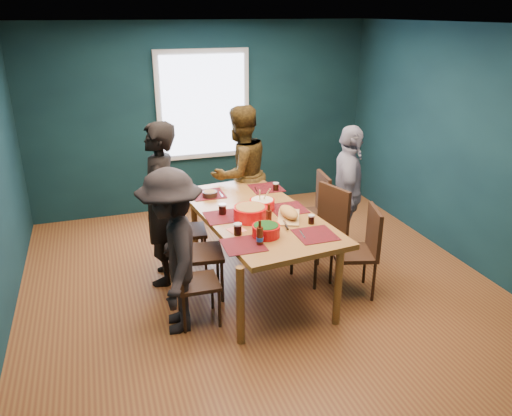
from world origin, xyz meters
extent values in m
cube|color=#925B2A|center=(0.00, 0.00, -0.01)|extent=(5.00, 5.00, 0.01)
cube|color=white|center=(0.00, 0.00, 2.70)|extent=(5.00, 5.00, 0.01)
cube|color=#103137|center=(2.50, 0.00, 1.35)|extent=(0.01, 5.00, 2.70)
cube|color=#103137|center=(0.00, 2.50, 1.35)|extent=(5.00, 0.01, 2.70)
cube|color=#103137|center=(0.00, -2.50, 1.35)|extent=(5.00, 0.01, 2.70)
cube|color=silver|center=(0.00, 2.47, 1.55)|extent=(1.35, 0.06, 1.55)
cube|color=olive|center=(0.00, 0.03, 0.80)|extent=(1.32, 2.28, 0.05)
cylinder|color=olive|center=(-0.48, -0.97, 0.39)|extent=(0.08, 0.08, 0.77)
cylinder|color=olive|center=(0.48, -0.97, 0.39)|extent=(0.08, 0.08, 0.77)
cylinder|color=olive|center=(-0.48, 1.03, 0.39)|extent=(0.08, 0.08, 0.77)
cylinder|color=olive|center=(0.48, 1.03, 0.39)|extent=(0.08, 0.08, 0.77)
cube|color=#331C11|center=(-0.64, 0.63, 0.44)|extent=(0.46, 0.46, 0.04)
cube|color=#331C11|center=(-0.83, 0.65, 0.69)|extent=(0.08, 0.42, 0.45)
cylinder|color=#331C11|center=(-0.84, 0.47, 0.21)|extent=(0.03, 0.03, 0.42)
cylinder|color=#331C11|center=(-0.48, 0.43, 0.21)|extent=(0.03, 0.03, 0.42)
cylinder|color=#331C11|center=(-0.80, 0.82, 0.21)|extent=(0.03, 0.03, 0.42)
cylinder|color=#331C11|center=(-0.44, 0.79, 0.21)|extent=(0.03, 0.03, 0.42)
cube|color=#331C11|center=(-0.63, -0.05, 0.48)|extent=(0.50, 0.50, 0.04)
cube|color=#331C11|center=(-0.83, -0.02, 0.75)|extent=(0.10, 0.45, 0.49)
cylinder|color=#331C11|center=(-0.85, -0.21, 0.23)|extent=(0.03, 0.03, 0.46)
cylinder|color=#331C11|center=(-0.47, -0.26, 0.23)|extent=(0.03, 0.03, 0.46)
cylinder|color=#331C11|center=(-0.80, 0.17, 0.23)|extent=(0.03, 0.03, 0.46)
cylinder|color=#331C11|center=(-0.42, 0.12, 0.23)|extent=(0.03, 0.03, 0.46)
cube|color=#331C11|center=(-0.76, -0.51, 0.42)|extent=(0.40, 0.40, 0.04)
cube|color=#331C11|center=(-0.94, -0.51, 0.65)|extent=(0.05, 0.39, 0.42)
cylinder|color=#331C11|center=(-0.93, -0.67, 0.20)|extent=(0.03, 0.03, 0.40)
cylinder|color=#331C11|center=(-0.60, -0.68, 0.20)|extent=(0.03, 0.03, 0.40)
cylinder|color=#331C11|center=(-0.93, -0.34, 0.20)|extent=(0.03, 0.03, 0.40)
cylinder|color=#331C11|center=(-0.59, -0.35, 0.20)|extent=(0.03, 0.03, 0.40)
cube|color=#331C11|center=(0.81, 0.55, 0.48)|extent=(0.51, 0.51, 0.04)
cube|color=#331C11|center=(1.01, 0.52, 0.75)|extent=(0.10, 0.45, 0.49)
cylinder|color=#331C11|center=(0.59, 0.38, 0.23)|extent=(0.03, 0.03, 0.46)
cylinder|color=#331C11|center=(0.98, 0.33, 0.23)|extent=(0.03, 0.03, 0.46)
cylinder|color=#331C11|center=(0.64, 0.76, 0.23)|extent=(0.03, 0.03, 0.46)
cylinder|color=#331C11|center=(1.03, 0.71, 0.23)|extent=(0.03, 0.03, 0.46)
cube|color=#331C11|center=(0.68, -0.08, 0.50)|extent=(0.58, 0.58, 0.04)
cube|color=#331C11|center=(0.88, -0.02, 0.78)|extent=(0.18, 0.46, 0.51)
cylinder|color=#331C11|center=(0.55, -0.33, 0.24)|extent=(0.04, 0.04, 0.48)
cylinder|color=#331C11|center=(0.93, -0.21, 0.24)|extent=(0.04, 0.04, 0.48)
cylinder|color=#331C11|center=(0.43, 0.05, 0.24)|extent=(0.04, 0.04, 0.48)
cylinder|color=#331C11|center=(0.81, 0.17, 0.24)|extent=(0.04, 0.04, 0.48)
cube|color=#331C11|center=(0.89, -0.50, 0.46)|extent=(0.53, 0.53, 0.04)
cube|color=#331C11|center=(1.08, -0.55, 0.72)|extent=(0.16, 0.43, 0.47)
cylinder|color=#331C11|center=(0.66, -0.63, 0.22)|extent=(0.03, 0.03, 0.44)
cylinder|color=#331C11|center=(1.02, -0.73, 0.22)|extent=(0.03, 0.03, 0.44)
cylinder|color=#331C11|center=(0.76, -0.27, 0.22)|extent=(0.03, 0.03, 0.44)
cylinder|color=#331C11|center=(1.12, -0.37, 0.22)|extent=(0.03, 0.03, 0.44)
imported|color=black|center=(-0.96, 0.41, 0.89)|extent=(0.57, 0.73, 1.78)
imported|color=black|center=(0.18, 1.24, 0.87)|extent=(1.03, 0.93, 1.74)
imported|color=white|center=(1.20, 0.27, 0.81)|extent=(0.75, 1.03, 1.62)
imported|color=black|center=(-0.99, -0.54, 0.78)|extent=(0.70, 1.08, 1.57)
cylinder|color=red|center=(-0.12, -0.13, 0.89)|extent=(0.34, 0.34, 0.14)
cylinder|color=#4D8630|center=(-0.12, -0.13, 0.96)|extent=(0.30, 0.30, 0.02)
cylinder|color=red|center=(0.09, 0.11, 0.88)|extent=(0.27, 0.27, 0.11)
cylinder|color=beige|center=(0.09, 0.11, 0.93)|extent=(0.24, 0.24, 0.02)
cylinder|color=tan|center=(0.13, 0.11, 0.97)|extent=(0.08, 0.15, 0.21)
cylinder|color=tan|center=(0.06, 0.11, 0.97)|extent=(0.07, 0.15, 0.21)
cylinder|color=red|center=(-0.10, -0.56, 0.88)|extent=(0.27, 0.27, 0.11)
cylinder|color=#114511|center=(-0.10, -0.56, 0.93)|extent=(0.24, 0.24, 0.02)
cube|color=tan|center=(0.27, -0.22, 0.83)|extent=(0.37, 0.48, 0.02)
ellipsoid|color=#C59546|center=(0.27, -0.22, 0.89)|extent=(0.28, 0.38, 0.10)
cube|color=silver|center=(0.16, -0.39, 0.85)|extent=(0.05, 0.17, 0.00)
cylinder|color=black|center=(0.14, -0.48, 0.85)|extent=(0.03, 0.10, 0.02)
sphere|color=#125215|center=(0.27, -0.31, 0.90)|extent=(0.03, 0.03, 0.03)
sphere|color=#125215|center=(0.27, -0.22, 0.90)|extent=(0.03, 0.03, 0.03)
sphere|color=#125215|center=(0.27, -0.12, 0.90)|extent=(0.03, 0.03, 0.03)
cylinder|color=black|center=(-0.36, 0.65, 0.86)|extent=(0.17, 0.17, 0.07)
cylinder|color=#4D8630|center=(-0.36, 0.65, 0.89)|extent=(0.14, 0.14, 0.02)
cylinder|color=#40170B|center=(-0.21, -0.71, 0.91)|extent=(0.06, 0.06, 0.17)
cylinder|color=#40170B|center=(-0.21, -0.71, 1.03)|extent=(0.02, 0.02, 0.07)
cylinder|color=#184EA8|center=(-0.21, -0.71, 0.88)|extent=(0.07, 0.07, 0.04)
cylinder|color=#40170B|center=(0.01, -0.34, 0.91)|extent=(0.06, 0.06, 0.17)
cylinder|color=#40170B|center=(0.01, -0.34, 1.02)|extent=(0.02, 0.02, 0.06)
cylinder|color=black|center=(-0.34, -0.44, 0.88)|extent=(0.08, 0.08, 0.11)
cylinder|color=silver|center=(-0.34, -0.44, 0.93)|extent=(0.08, 0.08, 0.02)
cylinder|color=black|center=(0.43, -0.42, 0.87)|extent=(0.06, 0.06, 0.09)
cylinder|color=silver|center=(0.43, -0.42, 0.91)|extent=(0.07, 0.07, 0.01)
cylinder|color=black|center=(0.43, 0.61, 0.87)|extent=(0.07, 0.07, 0.10)
cylinder|color=silver|center=(0.43, 0.61, 0.92)|extent=(0.07, 0.07, 0.01)
cylinder|color=black|center=(-0.35, 0.09, 0.88)|extent=(0.08, 0.08, 0.11)
cylinder|color=silver|center=(-0.35, 0.09, 0.93)|extent=(0.08, 0.08, 0.02)
cube|color=#F27965|center=(0.32, 0.08, 0.83)|extent=(0.16, 0.16, 0.00)
cube|color=#F27965|center=(-0.33, -0.34, 0.83)|extent=(0.19, 0.19, 0.00)
cube|color=#F27965|center=(0.33, -0.73, 0.83)|extent=(0.20, 0.20, 0.00)
camera|label=1|loc=(-1.53, -4.60, 2.82)|focal=35.00mm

